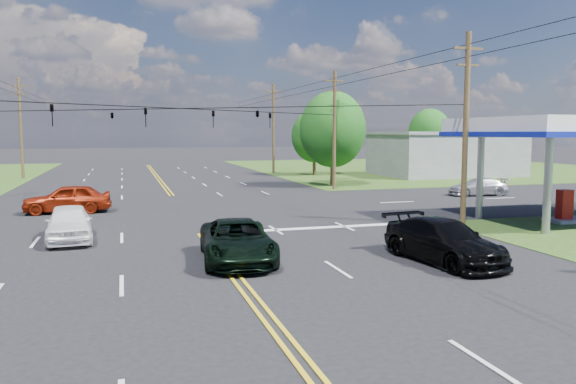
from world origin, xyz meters
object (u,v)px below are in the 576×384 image
object	(u,v)px
pole_se	(466,126)
tree_far_r	(430,133)
pickup_dkgreen	(237,241)
pole_ne	(334,129)
retail_ne	(445,155)
tree_right_b	(314,136)
pole_right_far	(273,127)
pole_left_far	(21,127)
suv_black	(444,241)
pickup_white	(69,223)
tree_right_a	(333,129)

from	to	relation	value
pole_se	tree_far_r	bearing A→B (deg)	61.70
pole_se	pickup_dkgreen	bearing A→B (deg)	-159.03
pole_ne	pickup_dkgreen	size ratio (longest dim) A/B	1.78
retail_ne	tree_right_b	world-z (taller)	tree_right_b
pole_se	pole_right_far	xyz separation A→B (m)	(0.00, 37.00, 0.25)
retail_ne	pole_se	size ratio (longest dim) A/B	1.47
tree_far_r	pickup_dkgreen	size ratio (longest dim) A/B	1.43
pole_left_far	tree_far_r	bearing A→B (deg)	2.44
pole_se	tree_far_r	world-z (taller)	pole_se
tree_far_r	suv_black	world-z (taller)	tree_far_r
retail_ne	tree_right_b	size ratio (longest dim) A/B	1.98
pickup_dkgreen	tree_right_b	bearing A→B (deg)	72.34
pickup_dkgreen	pole_ne	bearing A→B (deg)	66.54
pole_left_far	pickup_white	distance (m)	37.03
pole_ne	pickup_white	world-z (taller)	pole_ne
suv_black	pole_ne	bearing A→B (deg)	69.88
retail_ne	suv_black	xyz separation A→B (m)	(-22.44, -35.97, -1.43)
pickup_dkgreen	suv_black	bearing A→B (deg)	-11.89
retail_ne	pole_ne	distance (m)	20.43
tree_right_b	suv_black	xyz separation A→B (m)	(-8.94, -39.97, -3.45)
pole_se	tree_right_a	xyz separation A→B (m)	(1.00, 21.00, -0.05)
tree_right_a	tree_far_r	size ratio (longest dim) A/B	1.07
tree_right_b	pole_left_far	bearing A→B (deg)	172.28
pole_se	suv_black	xyz separation A→B (m)	(-5.44, -6.97, -4.15)
pole_left_far	tree_right_a	size ratio (longest dim) A/B	1.22
pole_left_far	tree_far_r	size ratio (longest dim) A/B	1.31
pole_ne	pickup_white	xyz separation A→B (m)	(-18.63, -17.03, -4.14)
tree_right_a	pickup_dkgreen	xyz separation A→B (m)	(-13.50, -25.79, -4.13)
pole_ne	suv_black	xyz separation A→B (m)	(-5.44, -24.97, -4.15)
tree_right_b	suv_black	size ratio (longest dim) A/B	1.34
pole_se	pole_right_far	size ratio (longest dim) A/B	0.95
retail_ne	pole_se	distance (m)	33.72
retail_ne	pickup_white	bearing A→B (deg)	-141.81
pole_left_far	pickup_white	world-z (taller)	pole_left_far
tree_right_a	tree_right_b	distance (m)	12.27
tree_right_a	pickup_white	xyz separation A→B (m)	(-19.63, -20.03, -4.10)
retail_ne	pole_se	xyz separation A→B (m)	(-17.00, -29.00, 2.72)
pole_ne	pickup_dkgreen	distance (m)	26.33
tree_right_b	pickup_dkgreen	distance (m)	41.19
retail_ne	pole_ne	bearing A→B (deg)	-147.09
tree_right_b	pickup_white	distance (m)	39.08
pole_left_far	pickup_white	bearing A→B (deg)	-78.44
pole_right_far	tree_right_a	distance (m)	16.03
pole_ne	tree_right_a	xyz separation A→B (m)	(1.00, 3.00, -0.05)
suv_black	tree_right_a	bearing A→B (deg)	69.21
tree_far_r	pickup_dkgreen	distance (m)	55.27
tree_right_a	pickup_white	size ratio (longest dim) A/B	1.80
pole_se	pole_left_far	world-z (taller)	pole_left_far
tree_far_r	pole_left_far	bearing A→B (deg)	-177.56
tree_right_a	suv_black	distance (m)	29.00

